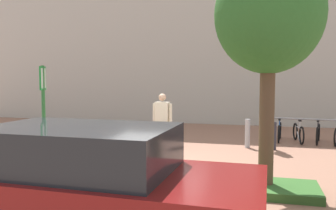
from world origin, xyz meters
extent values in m
plane|color=#936651|center=(0.00, 0.00, 0.00)|extent=(60.00, 60.00, 0.00)
cube|color=#B2ADA3|center=(0.00, 8.91, 5.00)|extent=(28.00, 1.20, 10.00)
cube|color=#336028|center=(0.12, -1.61, 0.08)|extent=(7.00, 1.10, 0.16)
cylinder|color=brown|center=(2.64, -1.55, 1.27)|extent=(0.28, 0.28, 2.54)
ellipsoid|color=#2D6628|center=(2.64, -1.55, 3.35)|extent=(2.01, 2.01, 2.21)
cylinder|color=#2D7238|center=(-2.12, -1.61, 1.22)|extent=(0.08, 0.08, 2.45)
cube|color=#198C33|center=(-2.12, -1.61, 2.17)|extent=(0.13, 0.35, 0.52)
cube|color=white|center=(-2.12, -1.61, 2.17)|extent=(0.12, 0.30, 0.44)
torus|color=black|center=(-2.53, -1.65, 0.33)|extent=(0.65, 0.23, 0.66)
torus|color=black|center=(-1.54, -1.38, 0.33)|extent=(0.65, 0.23, 0.66)
cylinder|color=red|center=(-2.03, -1.51, 0.55)|extent=(0.82, 0.26, 0.04)
cylinder|color=red|center=(-1.94, -1.49, 0.30)|extent=(0.59, 0.20, 0.44)
cylinder|color=red|center=(-2.21, -1.56, 0.67)|extent=(0.04, 0.04, 0.28)
cube|color=black|center=(-2.21, -1.56, 0.83)|extent=(0.21, 0.13, 0.05)
cylinder|color=red|center=(-1.66, -1.41, 0.81)|extent=(0.15, 0.42, 0.04)
cylinder|color=#99999E|center=(2.86, 4.34, 0.40)|extent=(0.06, 0.06, 0.80)
cylinder|color=#99999E|center=(4.70, 4.14, 0.80)|extent=(3.69, 0.45, 0.06)
torus|color=black|center=(3.13, 3.87, 0.30)|extent=(0.11, 0.61, 0.61)
torus|color=black|center=(3.22, 4.81, 0.30)|extent=(0.11, 0.61, 0.61)
cylinder|color=#194CA5|center=(3.17, 4.34, 0.51)|extent=(0.11, 0.77, 0.03)
cylinder|color=#194CA5|center=(3.18, 4.43, 0.27)|extent=(0.09, 0.56, 0.40)
cylinder|color=#194CA5|center=(3.16, 4.17, 0.62)|extent=(0.03, 0.03, 0.26)
cube|color=black|center=(3.16, 4.17, 0.76)|extent=(0.09, 0.19, 0.05)
cylinder|color=#194CA5|center=(3.21, 4.70, 0.75)|extent=(0.39, 0.07, 0.04)
torus|color=black|center=(3.84, 3.74, 0.30)|extent=(0.13, 0.61, 0.61)
torus|color=black|center=(3.72, 4.68, 0.30)|extent=(0.13, 0.61, 0.61)
cylinder|color=silver|center=(3.78, 4.21, 0.51)|extent=(0.13, 0.77, 0.03)
cylinder|color=silver|center=(3.77, 4.30, 0.27)|extent=(0.10, 0.56, 0.40)
cylinder|color=silver|center=(3.80, 4.04, 0.62)|extent=(0.03, 0.03, 0.26)
cube|color=black|center=(3.80, 4.04, 0.76)|extent=(0.10, 0.19, 0.05)
cylinder|color=silver|center=(3.74, 4.56, 0.75)|extent=(0.39, 0.08, 0.04)
torus|color=black|center=(4.31, 3.74, 0.30)|extent=(0.17, 0.61, 0.61)
torus|color=black|center=(4.49, 4.66, 0.30)|extent=(0.17, 0.61, 0.61)
cylinder|color=black|center=(4.40, 4.20, 0.51)|extent=(0.18, 0.76, 0.03)
cylinder|color=black|center=(4.42, 4.29, 0.27)|extent=(0.14, 0.55, 0.40)
cylinder|color=black|center=(4.37, 4.03, 0.62)|extent=(0.03, 0.03, 0.26)
cube|color=black|center=(4.37, 4.03, 0.76)|extent=(0.11, 0.19, 0.05)
cylinder|color=black|center=(4.47, 4.55, 0.75)|extent=(0.39, 0.11, 0.04)
torus|color=black|center=(4.86, 3.68, 0.30)|extent=(0.25, 0.59, 0.61)
cylinder|color=#ADADB2|center=(2.14, 2.81, 0.45)|extent=(0.16, 0.16, 0.90)
cylinder|color=#383342|center=(-0.38, 1.81, 0.42)|extent=(0.14, 0.14, 0.85)
cylinder|color=#383342|center=(-0.23, 1.49, 0.42)|extent=(0.14, 0.14, 0.85)
cube|color=beige|center=(-0.31, 1.65, 1.16)|extent=(0.42, 0.27, 0.62)
cylinder|color=beige|center=(-0.57, 1.67, 1.13)|extent=(0.09, 0.09, 0.59)
cylinder|color=beige|center=(-0.05, 1.63, 1.13)|extent=(0.09, 0.09, 0.59)
sphere|color=tan|center=(-0.31, 1.65, 1.61)|extent=(0.22, 0.22, 0.22)
cylinder|color=#2D2D38|center=(2.62, 2.46, 0.42)|extent=(0.14, 0.14, 0.85)
cylinder|color=#2D2D38|center=(2.93, 2.67, 0.42)|extent=(0.14, 0.14, 0.85)
cube|color=silver|center=(2.78, 2.56, 1.16)|extent=(0.28, 0.42, 0.62)
cylinder|color=silver|center=(2.80, 2.31, 1.13)|extent=(0.09, 0.09, 0.59)
cylinder|color=silver|center=(2.75, 2.82, 1.13)|extent=(0.09, 0.09, 0.59)
sphere|color=tan|center=(2.78, 2.56, 1.61)|extent=(0.22, 0.22, 0.22)
cube|color=maroon|center=(0.46, -4.35, 0.60)|extent=(4.34, 1.89, 0.76)
cube|color=#1E2328|center=(0.26, -4.35, 1.26)|extent=(2.44, 1.64, 0.56)
cylinder|color=black|center=(1.94, -3.48, 0.32)|extent=(0.64, 0.23, 0.64)
cylinder|color=black|center=(-0.98, -3.42, 0.32)|extent=(0.64, 0.23, 0.64)
camera|label=1|loc=(2.52, -8.42, 2.15)|focal=37.78mm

